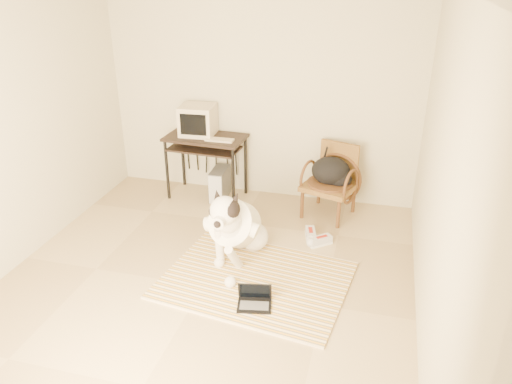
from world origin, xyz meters
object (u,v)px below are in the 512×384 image
at_px(dog, 235,226).
at_px(rattan_chair, 331,181).
at_px(computer_desk, 205,145).
at_px(laptop, 255,300).
at_px(backpack, 332,172).
at_px(crt_monitor, 198,120).
at_px(pc_tower, 220,184).

relative_size(dog, rattan_chair, 1.45).
xyz_separation_m(dog, computer_desk, (-0.80, 1.32, 0.36)).
xyz_separation_m(laptop, backpack, (0.44, 2.00, 0.49)).
height_order(dog, laptop, dog).
height_order(dog, backpack, dog).
distance_m(dog, rattan_chair, 1.51).
relative_size(crt_monitor, rattan_chair, 0.51).
bearing_deg(pc_tower, crt_monitor, 165.06).
height_order(computer_desk, pc_tower, computer_desk).
height_order(computer_desk, crt_monitor, crt_monitor).
bearing_deg(pc_tower, backpack, -3.42).
distance_m(laptop, crt_monitor, 2.71).
bearing_deg(computer_desk, crt_monitor, 147.07).
xyz_separation_m(computer_desk, backpack, (1.65, -0.09, -0.16)).
bearing_deg(crt_monitor, pc_tower, -14.94).
height_order(pc_tower, rattan_chair, rattan_chair).
bearing_deg(dog, laptop, -61.91).
bearing_deg(crt_monitor, dog, -56.84).
relative_size(pc_tower, backpack, 0.89).
relative_size(crt_monitor, pc_tower, 1.01).
bearing_deg(dog, pc_tower, 115.14).
bearing_deg(rattan_chair, laptop, -102.04).
bearing_deg(computer_desk, rattan_chair, -2.51).
distance_m(crt_monitor, backpack, 1.83).
bearing_deg(laptop, rattan_chair, 77.96).
distance_m(pc_tower, backpack, 1.52).
xyz_separation_m(pc_tower, rattan_chair, (1.46, -0.07, 0.24)).
relative_size(laptop, backpack, 0.69).
bearing_deg(backpack, pc_tower, 176.58).
height_order(laptop, crt_monitor, crt_monitor).
distance_m(computer_desk, pc_tower, 0.55).
bearing_deg(computer_desk, laptop, -59.97).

